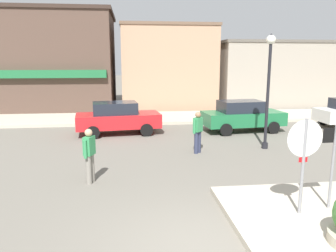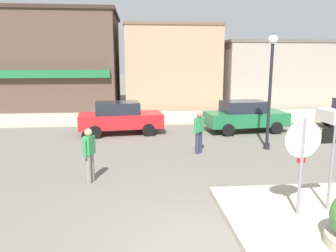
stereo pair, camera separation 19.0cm
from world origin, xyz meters
name	(u,v)px [view 1 (the left image)]	position (x,y,z in m)	size (l,w,h in m)	color
ground_plane	(204,250)	(0.00, 0.00, 0.00)	(160.00, 160.00, 0.00)	#6B665B
kerb_far	(152,118)	(0.00, 14.38, 0.07)	(80.00, 4.00, 0.15)	#B7AD99
stop_sign	(304,154)	(2.39, 0.96, 1.52)	(0.82, 0.08, 2.30)	gray
one_way_sign	(333,159)	(3.20, 1.13, 1.33)	(0.60, 0.07, 2.10)	gray
lamp_post	(269,75)	(4.09, 6.91, 2.96)	(0.36, 0.36, 4.54)	black
parked_car_nearest	(118,117)	(-1.96, 10.37, 0.81)	(4.17, 2.23, 1.56)	red
parked_car_second	(242,115)	(4.27, 10.26, 0.81)	(4.15, 2.18, 1.56)	#1E6B3D
pedestrian_crossing_near	(198,131)	(1.22, 6.55, 0.87)	(0.46, 0.44, 1.61)	#2D334C
pedestrian_crossing_far	(90,154)	(-2.52, 3.78, 0.87)	(0.34, 0.54, 1.61)	gray
building_corner_shop	(44,61)	(-7.60, 19.94, 3.49)	(10.35, 7.61, 6.97)	brown
building_storefront_left_near	(167,67)	(1.51, 20.15, 3.05)	(6.92, 6.40, 6.10)	tan
building_storefront_left_mid	(270,74)	(9.71, 19.60, 2.49)	(8.84, 5.90, 4.98)	#9E9384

